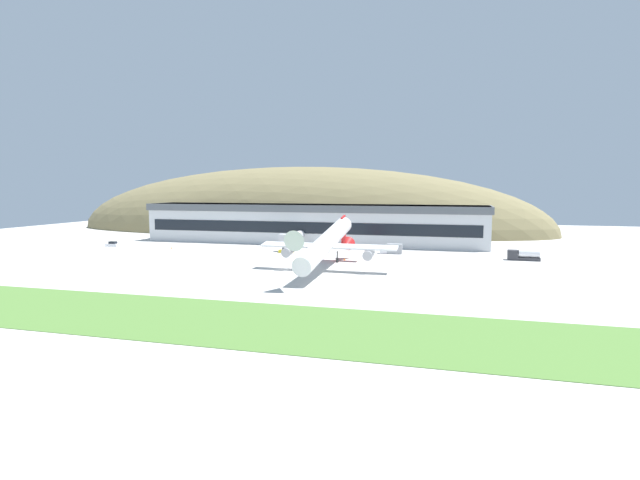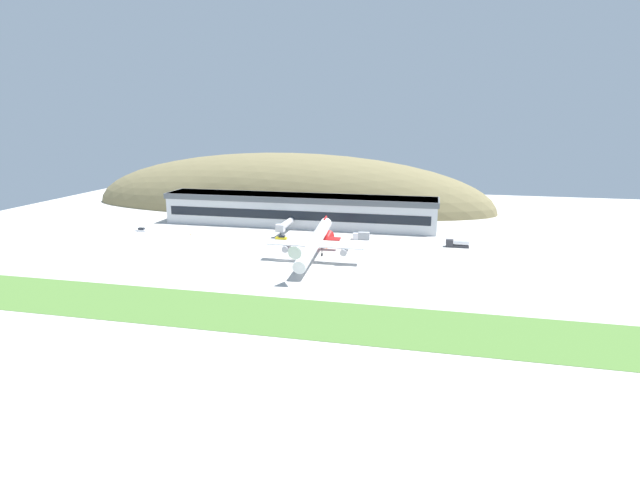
{
  "view_description": "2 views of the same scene",
  "coord_description": "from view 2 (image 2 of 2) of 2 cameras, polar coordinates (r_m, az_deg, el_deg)",
  "views": [
    {
      "loc": [
        40.4,
        -113.22,
        19.77
      ],
      "look_at": [
        10.17,
        -4.43,
        7.76
      ],
      "focal_mm": 28.0,
      "sensor_mm": 36.0,
      "label": 1
    },
    {
      "loc": [
        47.59,
        -155.13,
        46.37
      ],
      "look_at": [
        12.45,
        0.3,
        7.43
      ],
      "focal_mm": 28.0,
      "sensor_mm": 36.0,
      "label": 2
    }
  ],
  "objects": [
    {
      "name": "ground_plane",
      "position": [
        168.76,
        -4.15,
        -2.25
      ],
      "size": [
        338.55,
        338.55,
        0.0
      ],
      "primitive_type": "plane",
      "color": "#B7B5AF"
    },
    {
      "name": "grass_strip_foreground",
      "position": [
        126.53,
        -10.42,
        -7.98
      ],
      "size": [
        304.69,
        23.76,
        0.08
      ],
      "primitive_type": "cube",
      "color": "#4C7533",
      "rests_on": "ground_plane"
    },
    {
      "name": "hill_backdrop",
      "position": [
        270.36,
        -4.07,
        3.82
      ],
      "size": [
        219.2,
        64.95,
        57.49
      ],
      "primitive_type": "ellipsoid",
      "color": "olive",
      "rests_on": "ground_plane"
    },
    {
      "name": "terminal_building",
      "position": [
        220.21,
        -2.46,
        3.62
      ],
      "size": [
        120.58,
        17.26,
        13.74
      ],
      "color": "silver",
      "rests_on": "ground_plane"
    },
    {
      "name": "jetway_0",
      "position": [
        204.61,
        -4.04,
        1.74
      ],
      "size": [
        3.38,
        17.35,
        5.43
      ],
      "color": "silver",
      "rests_on": "ground_plane"
    },
    {
      "name": "cargo_airplane",
      "position": [
        163.09,
        -0.62,
        -0.35
      ],
      "size": [
        32.65,
        47.99,
        11.09
      ],
      "color": "white"
    },
    {
      "name": "service_car_0",
      "position": [
        197.03,
        -4.42,
        0.28
      ],
      "size": [
        4.49,
        1.99,
        1.59
      ],
      "color": "gold",
      "rests_on": "ground_plane"
    },
    {
      "name": "service_car_1",
      "position": [
        222.66,
        -19.76,
        1.08
      ],
      "size": [
        4.41,
        1.78,
        1.69
      ],
      "color": "silver",
      "rests_on": "ground_plane"
    },
    {
      "name": "fuel_truck",
      "position": [
        196.52,
        4.77,
        0.46
      ],
      "size": [
        6.65,
        2.54,
        2.98
      ],
      "color": "silver",
      "rests_on": "ground_plane"
    },
    {
      "name": "box_truck",
      "position": [
        190.99,
        15.45,
        -0.34
      ],
      "size": [
        8.46,
        2.72,
        3.26
      ],
      "color": "#333338",
      "rests_on": "ground_plane"
    },
    {
      "name": "traffic_cone_0",
      "position": [
        211.06,
        -14.6,
        0.67
      ],
      "size": [
        0.52,
        0.52,
        0.58
      ],
      "color": "orange",
      "rests_on": "ground_plane"
    },
    {
      "name": "traffic_cone_1",
      "position": [
        182.62,
        0.74,
        -0.89
      ],
      "size": [
        0.52,
        0.52,
        0.58
      ],
      "color": "orange",
      "rests_on": "ground_plane"
    }
  ]
}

